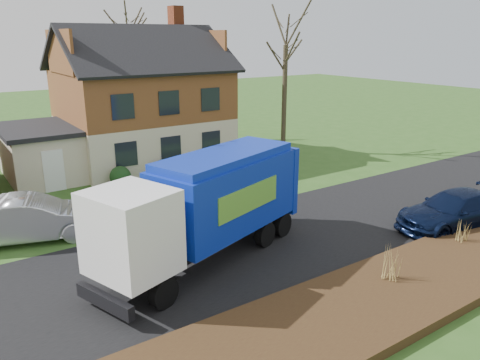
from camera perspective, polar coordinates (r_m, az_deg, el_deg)
ground at (r=17.46m, az=0.80°, el=-8.12°), size 120.00×120.00×0.00m
road at (r=17.46m, az=0.80°, el=-8.09°), size 80.00×7.00×0.02m
mulch_verge at (r=13.92m, az=13.84°, el=-15.06°), size 80.00×3.50×0.30m
main_house at (r=29.05m, az=-12.78°, el=9.95°), size 12.95×8.95×9.26m
garbage_truck at (r=15.79m, az=-3.86°, el=-2.71°), size 8.79×4.89×3.65m
silver_sedan at (r=19.40m, az=-24.10°, el=-4.32°), size 5.47×3.22×1.70m
navy_wagon at (r=20.75m, az=24.67°, el=-3.37°), size 5.36×2.84×1.48m
tree_front_east at (r=30.77m, az=5.67°, el=18.16°), size 3.56×3.56×9.90m
tree_back at (r=35.98m, az=-13.58°, el=18.13°), size 3.17×3.17×10.03m
grass_clump_mid at (r=15.18m, az=18.17°, el=-9.68°), size 0.37×0.31×1.05m
grass_clump_east at (r=18.85m, az=25.66°, el=-5.61°), size 0.33×0.27×0.82m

